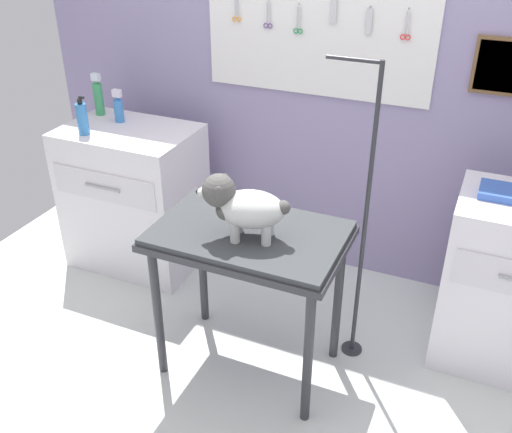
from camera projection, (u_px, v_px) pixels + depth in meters
ground at (254, 392)px, 2.90m from camera, size 4.40×4.00×0.04m
rear_wall_panel at (343, 91)px, 3.34m from camera, size 4.00×0.09×2.30m
grooming_table at (249, 248)px, 2.70m from camera, size 0.89×0.58×0.81m
grooming_arm at (362, 234)px, 2.78m from camera, size 0.29×0.11×1.56m
dog at (242, 206)px, 2.53m from camera, size 0.41×0.26×0.30m
counter_left at (135, 197)px, 3.70m from camera, size 0.80×0.58×0.92m
detangler_spray at (98, 97)px, 3.64m from camera, size 0.06×0.06×0.26m
shampoo_bottle at (118, 108)px, 3.54m from camera, size 0.06×0.06×0.20m
conditioner_bottle at (82, 118)px, 3.36m from camera, size 0.07×0.06×0.23m
supply_tray at (506, 193)px, 2.71m from camera, size 0.24×0.18×0.04m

